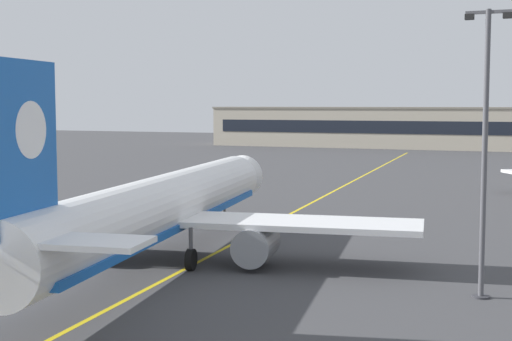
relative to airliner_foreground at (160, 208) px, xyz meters
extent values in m
plane|color=#3D3D3F|center=(0.87, -8.88, -3.37)|extent=(400.00, 400.00, 0.00)
cube|color=yellow|center=(0.87, 21.12, -3.37)|extent=(12.12, 179.63, 0.01)
cylinder|color=white|center=(-0.02, 0.15, 0.13)|extent=(9.15, 36.16, 3.80)
cone|color=white|center=(-2.91, 19.23, 0.13)|extent=(3.96, 3.11, 3.61)
cube|color=blue|center=(-0.02, 0.15, -0.91)|extent=(8.65, 33.30, 0.44)
cube|color=black|center=(-2.63, 17.35, 0.80)|extent=(2.98, 1.51, 0.60)
cube|color=white|center=(-0.11, 0.74, -0.72)|extent=(32.36, 9.54, 0.36)
cylinder|color=gray|center=(-6.09, -1.18, -1.94)|extent=(2.81, 3.90, 2.30)
cylinder|color=black|center=(-6.37, 0.65, -1.94)|extent=(1.96, 0.47, 1.95)
cylinder|color=gray|center=(6.17, 0.68, -1.94)|extent=(2.81, 3.90, 2.30)
cylinder|color=black|center=(5.89, 2.51, -1.94)|extent=(1.96, 0.47, 1.95)
cube|color=blue|center=(2.35, -15.48, 4.68)|extent=(1.11, 4.81, 7.20)
cylinder|color=white|center=(2.30, -15.18, 5.40)|extent=(0.79, 2.44, 2.40)
cube|color=white|center=(2.44, -16.07, 0.99)|extent=(11.30, 4.42, 0.24)
cylinder|color=#4C4C51|center=(-2.19, 14.48, -1.89)|extent=(0.24, 0.24, 1.60)
cylinder|color=black|center=(-2.19, 14.48, -2.92)|extent=(0.53, 0.95, 0.90)
cylinder|color=#4C4C51|center=(-2.29, -2.22, -1.59)|extent=(0.24, 0.24, 1.60)
cylinder|color=black|center=(-2.29, -2.22, -2.72)|extent=(0.59, 1.35, 1.30)
cylinder|color=#4C4C51|center=(2.85, -1.44, -1.59)|extent=(0.24, 0.24, 1.60)
cylinder|color=black|center=(2.85, -1.44, -2.72)|extent=(0.59, 1.35, 1.30)
cylinder|color=#515156|center=(19.37, -1.45, 3.88)|extent=(0.28, 0.28, 14.51)
cylinder|color=#333338|center=(19.37, -1.45, -3.32)|extent=(0.90, 0.90, 0.10)
cube|color=#515156|center=(19.37, -1.45, 10.99)|extent=(2.20, 0.16, 0.16)
cube|color=black|center=(18.47, -1.45, 10.79)|extent=(0.44, 0.36, 0.28)
cube|color=black|center=(20.27, -1.45, 10.79)|extent=(0.44, 0.36, 0.28)
cube|color=#2351A8|center=(-21.96, 17.04, -2.75)|extent=(4.21, 4.27, 0.84)
cube|color=black|center=(-22.03, 17.11, -2.03)|extent=(2.74, 2.76, 0.60)
cylinder|color=orange|center=(-21.96, 17.04, -1.65)|extent=(0.14, 0.14, 0.14)
cube|color=yellow|center=(-21.96, 17.04, -2.75)|extent=(4.10, 4.15, 0.14)
cylinder|color=black|center=(-23.67, 17.54, -3.05)|extent=(0.60, 0.61, 0.64)
cylinder|color=black|center=(-22.40, 18.76, -3.05)|extent=(0.60, 0.61, 0.64)
cylinder|color=black|center=(-21.51, 15.31, -3.05)|extent=(0.60, 0.61, 0.64)
cylinder|color=black|center=(-20.25, 16.53, -3.05)|extent=(0.60, 0.61, 0.64)
cone|color=orange|center=(1.99, 15.69, -3.09)|extent=(0.36, 0.36, 0.55)
cylinder|color=white|center=(1.99, 15.69, -3.07)|extent=(0.23, 0.23, 0.07)
cube|color=orange|center=(1.99, 15.69, -3.35)|extent=(0.44, 0.44, 0.03)
cube|color=#B2A893|center=(9.13, 126.94, 1.03)|extent=(124.78, 12.00, 8.79)
cube|color=black|center=(9.13, 120.89, 1.43)|extent=(119.79, 0.12, 2.80)
cube|color=gray|center=(9.13, 126.94, 5.62)|extent=(125.18, 12.40, 0.40)
camera|label=1|loc=(22.60, -40.16, 6.46)|focal=52.13mm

